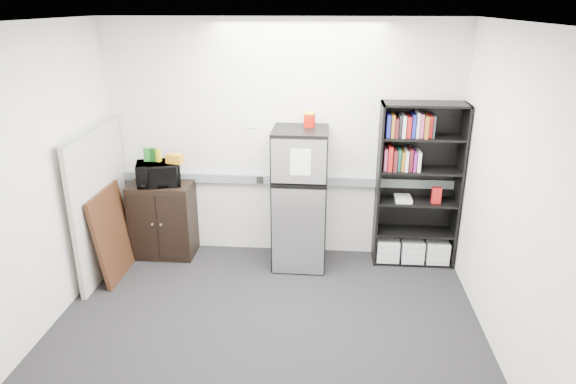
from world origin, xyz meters
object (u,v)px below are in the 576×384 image
at_px(cubicle_partition, 101,202).
at_px(microwave, 159,173).
at_px(bookshelf, 418,187).
at_px(refrigerator, 300,199).
at_px(cabinet, 163,220).

bearing_deg(cubicle_partition, microwave, 37.58).
bearing_deg(cubicle_partition, bookshelf, 8.06).
height_order(microwave, refrigerator, refrigerator).
height_order(cubicle_partition, microwave, cubicle_partition).
bearing_deg(bookshelf, cubicle_partition, -171.94).
bearing_deg(bookshelf, microwave, -178.41).
xyz_separation_m(microwave, refrigerator, (1.61, -0.06, -0.23)).
bearing_deg(cabinet, microwave, -90.00).
relative_size(bookshelf, cabinet, 2.09).
height_order(cabinet, refrigerator, refrigerator).
bearing_deg(refrigerator, microwave, 178.40).
bearing_deg(microwave, cabinet, 73.85).
xyz_separation_m(cabinet, microwave, (-0.00, -0.02, 0.58)).
bearing_deg(bookshelf, cabinet, -178.73).
height_order(bookshelf, microwave, bookshelf).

